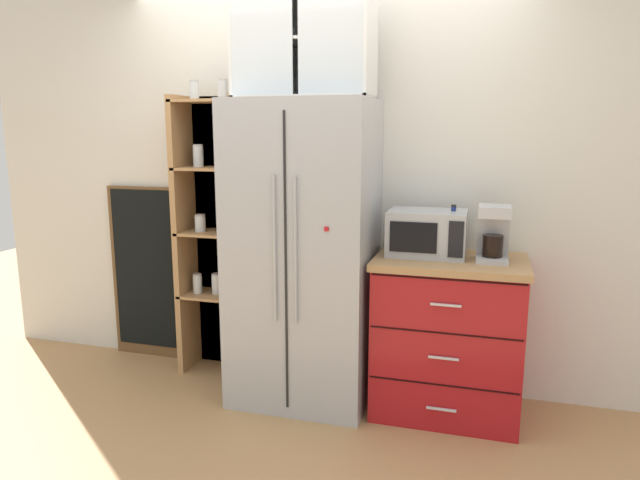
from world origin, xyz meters
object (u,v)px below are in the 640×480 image
object	(u,v)px
microwave	(427,233)
bottle_cobalt	(452,233)
coffee_maker	(493,233)
mug_navy	(451,250)
chalkboard_menu	(150,272)
refrigerator	(304,254)

from	to	relation	value
microwave	bottle_cobalt	world-z (taller)	bottle_cobalt
coffee_maker	mug_navy	distance (m)	0.25
coffee_maker	mug_navy	world-z (taller)	coffee_maker
coffee_maker	chalkboard_menu	size ratio (longest dim) A/B	0.25
microwave	mug_navy	world-z (taller)	microwave
bottle_cobalt	chalkboard_menu	bearing A→B (deg)	174.75
refrigerator	mug_navy	bearing A→B (deg)	1.95
refrigerator	bottle_cobalt	bearing A→B (deg)	6.92
refrigerator	microwave	xyz separation A→B (m)	(0.72, 0.09, 0.15)
microwave	coffee_maker	distance (m)	0.37
refrigerator	mug_navy	distance (m)	0.86
refrigerator	microwave	distance (m)	0.74
mug_navy	chalkboard_menu	xyz separation A→B (m)	(-2.13, 0.27, -0.35)
refrigerator	coffee_maker	bearing A→B (deg)	2.49
microwave	mug_navy	bearing A→B (deg)	-22.62
refrigerator	bottle_cobalt	xyz separation A→B (m)	(0.86, 0.10, 0.15)
microwave	coffee_maker	world-z (taller)	coffee_maker
refrigerator	chalkboard_menu	bearing A→B (deg)	166.71
refrigerator	chalkboard_menu	distance (m)	1.33
mug_navy	bottle_cobalt	xyz separation A→B (m)	(-0.00, 0.08, 0.08)
refrigerator	bottle_cobalt	size ratio (longest dim) A/B	6.11
mug_navy	chalkboard_menu	distance (m)	2.18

